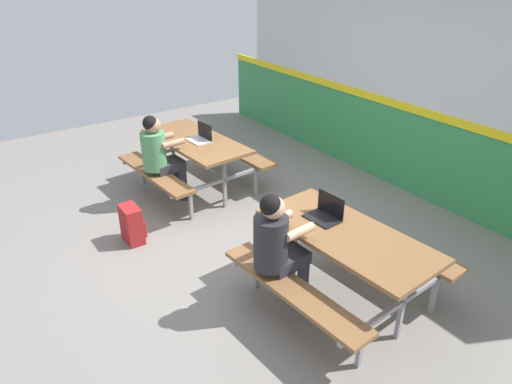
{
  "coord_description": "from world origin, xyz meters",
  "views": [
    {
      "loc": [
        3.85,
        -2.37,
        2.95
      ],
      "look_at": [
        0.0,
        0.29,
        0.55
      ],
      "focal_mm": 32.89,
      "sensor_mm": 36.0,
      "label": 1
    }
  ],
  "objects_px": {
    "backpack_dark": "(132,225)",
    "picnic_table_right": "(345,249)",
    "laptop_dark": "(325,214)",
    "student_further": "(278,243)",
    "laptop_silver": "(201,137)",
    "picnic_table_left": "(196,151)",
    "student_nearer": "(160,153)"
  },
  "relations": [
    {
      "from": "picnic_table_right",
      "to": "backpack_dark",
      "type": "bearing_deg",
      "value": -149.27
    },
    {
      "from": "picnic_table_right",
      "to": "student_further",
      "type": "relative_size",
      "value": 1.41
    },
    {
      "from": "student_nearer",
      "to": "laptop_dark",
      "type": "distance_m",
      "value": 2.5
    },
    {
      "from": "laptop_dark",
      "to": "backpack_dark",
      "type": "distance_m",
      "value": 2.25
    },
    {
      "from": "picnic_table_left",
      "to": "laptop_silver",
      "type": "xyz_separation_m",
      "value": [
        0.07,
        0.04,
        0.21
      ]
    },
    {
      "from": "picnic_table_right",
      "to": "laptop_dark",
      "type": "height_order",
      "value": "laptop_dark"
    },
    {
      "from": "picnic_table_right",
      "to": "laptop_dark",
      "type": "distance_m",
      "value": 0.38
    },
    {
      "from": "student_further",
      "to": "laptop_dark",
      "type": "relative_size",
      "value": 3.6
    },
    {
      "from": "student_further",
      "to": "laptop_silver",
      "type": "xyz_separation_m",
      "value": [
        -2.5,
        0.62,
        0.08
      ]
    },
    {
      "from": "picnic_table_left",
      "to": "laptop_silver",
      "type": "bearing_deg",
      "value": 30.09
    },
    {
      "from": "student_further",
      "to": "backpack_dark",
      "type": "xyz_separation_m",
      "value": [
        -1.83,
        -0.66,
        -0.49
      ]
    },
    {
      "from": "picnic_table_left",
      "to": "laptop_dark",
      "type": "height_order",
      "value": "laptop_dark"
    },
    {
      "from": "picnic_table_right",
      "to": "picnic_table_left",
      "type": "bearing_deg",
      "value": -179.91
    },
    {
      "from": "backpack_dark",
      "to": "picnic_table_right",
      "type": "bearing_deg",
      "value": 30.73
    },
    {
      "from": "picnic_table_right",
      "to": "backpack_dark",
      "type": "distance_m",
      "value": 2.45
    },
    {
      "from": "laptop_dark",
      "to": "picnic_table_left",
      "type": "bearing_deg",
      "value": -179.56
    },
    {
      "from": "student_nearer",
      "to": "laptop_dark",
      "type": "xyz_separation_m",
      "value": [
        2.43,
        0.57,
        0.08
      ]
    },
    {
      "from": "picnic_table_left",
      "to": "laptop_silver",
      "type": "relative_size",
      "value": 5.07
    },
    {
      "from": "picnic_table_right",
      "to": "laptop_silver",
      "type": "relative_size",
      "value": 5.07
    },
    {
      "from": "laptop_silver",
      "to": "backpack_dark",
      "type": "xyz_separation_m",
      "value": [
        0.67,
        -1.28,
        -0.57
      ]
    },
    {
      "from": "laptop_silver",
      "to": "student_nearer",
      "type": "bearing_deg",
      "value": -88.67
    },
    {
      "from": "picnic_table_right",
      "to": "student_nearer",
      "type": "relative_size",
      "value": 1.41
    },
    {
      "from": "student_further",
      "to": "laptop_dark",
      "type": "bearing_deg",
      "value": 95.24
    },
    {
      "from": "laptop_silver",
      "to": "laptop_dark",
      "type": "relative_size",
      "value": 1.0
    },
    {
      "from": "student_nearer",
      "to": "backpack_dark",
      "type": "xyz_separation_m",
      "value": [
        0.66,
        -0.68,
        -0.49
      ]
    },
    {
      "from": "picnic_table_left",
      "to": "student_further",
      "type": "xyz_separation_m",
      "value": [
        2.57,
        -0.57,
        0.13
      ]
    },
    {
      "from": "picnic_table_right",
      "to": "student_further",
      "type": "xyz_separation_m",
      "value": [
        -0.25,
        -0.58,
        0.13
      ]
    },
    {
      "from": "picnic_table_left",
      "to": "picnic_table_right",
      "type": "height_order",
      "value": "same"
    },
    {
      "from": "laptop_dark",
      "to": "backpack_dark",
      "type": "xyz_separation_m",
      "value": [
        -1.77,
        -1.25,
        -0.57
      ]
    },
    {
      "from": "picnic_table_left",
      "to": "laptop_silver",
      "type": "height_order",
      "value": "laptop_silver"
    },
    {
      "from": "backpack_dark",
      "to": "laptop_dark",
      "type": "bearing_deg",
      "value": 35.22
    },
    {
      "from": "student_further",
      "to": "student_nearer",
      "type": "bearing_deg",
      "value": 179.53
    }
  ]
}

